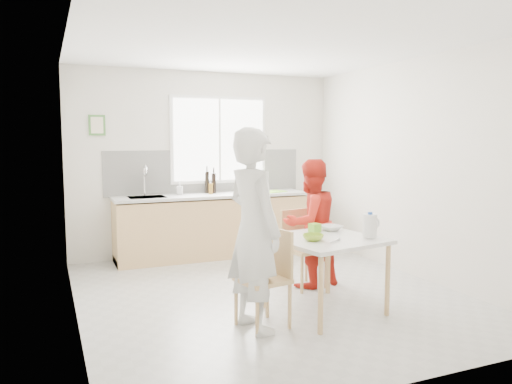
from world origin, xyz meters
TOP-DOWN VIEW (x-y plane):
  - ground at (0.00, 0.00)m, footprint 4.50×4.50m
  - room_shell at (0.00, 0.00)m, footprint 4.50×4.50m
  - window at (0.20, 2.23)m, footprint 1.50×0.06m
  - backsplash at (0.00, 2.24)m, footprint 3.00×0.02m
  - picture_frame at (-1.55, 2.23)m, footprint 0.22×0.03m
  - kitchen_counter at (-0.00, 1.95)m, footprint 2.84×0.64m
  - dining_table at (0.29, -0.73)m, footprint 1.13×1.13m
  - chair_left at (-0.38, -0.85)m, footprint 0.48×0.48m
  - chair_far at (0.48, 0.14)m, footprint 0.48×0.48m
  - person_white at (-0.54, -0.88)m, footprint 0.55×0.73m
  - person_red at (0.58, 0.10)m, footprint 0.81×0.69m
  - bowl_green at (0.10, -0.81)m, footprint 0.23×0.23m
  - bowl_white at (0.54, -0.43)m, footprint 0.26×0.26m
  - milk_jug at (0.66, -0.94)m, footprint 0.19×0.14m
  - green_box at (0.34, -0.43)m, footprint 0.12×0.12m
  - spoon at (0.25, -0.96)m, footprint 0.14×0.09m
  - cutting_board at (0.93, 1.86)m, footprint 0.41×0.35m
  - wine_bottle_a at (-0.04, 2.11)m, footprint 0.07×0.07m
  - wine_bottle_b at (0.05, 2.04)m, footprint 0.07×0.07m
  - jar_amber at (-0.03, 1.95)m, footprint 0.06×0.06m
  - soap_bottle at (-0.46, 2.05)m, footprint 0.10×0.10m

SIDE VIEW (x-z plane):
  - ground at x=0.00m, z-range 0.00..0.00m
  - kitchen_counter at x=0.00m, z-range -0.27..1.10m
  - chair_left at x=-0.38m, z-range 0.05..0.93m
  - chair_far at x=0.48m, z-range 0.05..0.94m
  - dining_table at x=0.29m, z-range 0.30..1.04m
  - person_red at x=0.58m, z-range 0.00..1.48m
  - spoon at x=0.25m, z-range 0.75..0.76m
  - bowl_white at x=0.54m, z-range 0.75..0.80m
  - bowl_green at x=0.10m, z-range 0.75..0.81m
  - green_box at x=0.34m, z-range 0.75..0.84m
  - milk_jug at x=0.66m, z-range 0.76..1.00m
  - person_white at x=-0.54m, z-range 0.00..1.81m
  - cutting_board at x=0.93m, z-range 0.92..0.93m
  - jar_amber at x=-0.03m, z-range 0.92..1.08m
  - soap_bottle at x=-0.46m, z-range 0.92..1.10m
  - wine_bottle_b at x=0.05m, z-range 0.92..1.22m
  - wine_bottle_a at x=-0.04m, z-range 0.92..1.24m
  - backsplash at x=0.00m, z-range 0.90..1.55m
  - room_shell at x=0.00m, z-range -0.61..3.89m
  - window at x=0.20m, z-range 1.05..2.35m
  - picture_frame at x=-1.55m, z-range 1.76..2.04m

